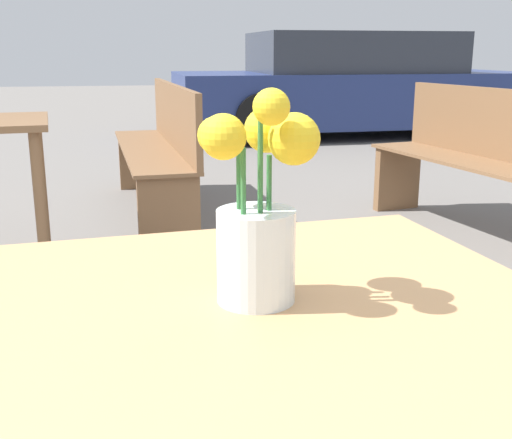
{
  "coord_description": "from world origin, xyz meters",
  "views": [
    {
      "loc": [
        -0.11,
        -0.7,
        1.06
      ],
      "look_at": [
        0.05,
        0.11,
        0.84
      ],
      "focal_mm": 45.0,
      "sensor_mm": 36.0,
      "label": 1
    }
  ],
  "objects_px": {
    "flower_vase": "(258,221)",
    "bench_near": "(504,160)",
    "table_front": "(235,401)",
    "parked_car": "(351,86)",
    "bench_middle": "(162,143)"
  },
  "relations": [
    {
      "from": "flower_vase",
      "to": "bench_middle",
      "type": "height_order",
      "value": "flower_vase"
    },
    {
      "from": "flower_vase",
      "to": "parked_car",
      "type": "bearing_deg",
      "value": 69.67
    },
    {
      "from": "table_front",
      "to": "bench_near",
      "type": "xyz_separation_m",
      "value": [
        1.91,
        2.46,
        -0.16
      ]
    },
    {
      "from": "table_front",
      "to": "bench_middle",
      "type": "bearing_deg",
      "value": 88.45
    },
    {
      "from": "flower_vase",
      "to": "parked_car",
      "type": "xyz_separation_m",
      "value": [
        2.66,
        7.18,
        -0.23
      ]
    },
    {
      "from": "table_front",
      "to": "flower_vase",
      "type": "height_order",
      "value": "flower_vase"
    },
    {
      "from": "flower_vase",
      "to": "bench_middle",
      "type": "bearing_deg",
      "value": 89.26
    },
    {
      "from": "bench_near",
      "to": "parked_car",
      "type": "xyz_separation_m",
      "value": [
        0.81,
        4.83,
        0.13
      ]
    },
    {
      "from": "flower_vase",
      "to": "table_front",
      "type": "bearing_deg",
      "value": -114.95
    },
    {
      "from": "table_front",
      "to": "bench_middle",
      "type": "xyz_separation_m",
      "value": [
        0.09,
        3.47,
        -0.16
      ]
    },
    {
      "from": "table_front",
      "to": "flower_vase",
      "type": "distance_m",
      "value": 0.23
    },
    {
      "from": "bench_middle",
      "to": "flower_vase",
      "type": "bearing_deg",
      "value": -90.74
    },
    {
      "from": "flower_vase",
      "to": "bench_near",
      "type": "distance_m",
      "value": 3.01
    },
    {
      "from": "flower_vase",
      "to": "parked_car",
      "type": "distance_m",
      "value": 7.66
    },
    {
      "from": "parked_car",
      "to": "table_front",
      "type": "bearing_deg",
      "value": -110.4
    }
  ]
}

